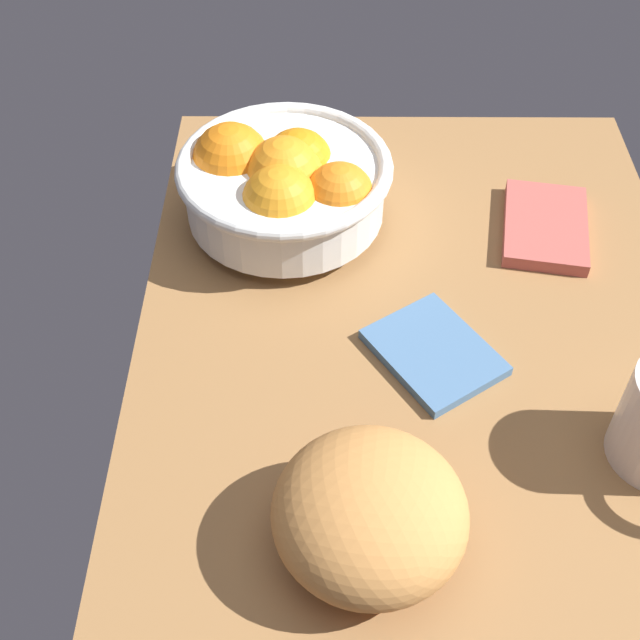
{
  "coord_description": "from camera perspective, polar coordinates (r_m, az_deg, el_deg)",
  "views": [
    {
      "loc": [
        54.94,
        -9.55,
        60.51
      ],
      "look_at": [
        4.12,
        -9.84,
        5.0
      ],
      "focal_mm": 46.18,
      "sensor_mm": 36.0,
      "label": 1
    }
  ],
  "objects": [
    {
      "name": "napkin_folded",
      "position": [
        0.79,
        7.9,
        -2.23
      ],
      "size": [
        15.0,
        14.32,
        1.07
      ],
      "primitive_type": "cube",
      "rotation": [
        0.0,
        0.0,
        0.59
      ],
      "color": "#486E98",
      "rests_on": "ground"
    },
    {
      "name": "napkin_spare",
      "position": [
        0.94,
        15.35,
        6.3
      ],
      "size": [
        14.72,
        11.1,
        1.55
      ],
      "primitive_type": "cube",
      "rotation": [
        0.0,
        0.0,
        -0.18
      ],
      "color": "#B2524A",
      "rests_on": "ground"
    },
    {
      "name": "ground_plane",
      "position": [
        0.83,
        6.79,
        -0.95
      ],
      "size": [
        72.16,
        55.8,
        3.0
      ],
      "primitive_type": "cube",
      "color": "olive"
    },
    {
      "name": "fruit_bowl",
      "position": [
        0.89,
        -2.55,
        9.49
      ],
      "size": [
        23.09,
        23.09,
        10.71
      ],
      "color": "white",
      "rests_on": "ground"
    },
    {
      "name": "bread_loaf",
      "position": [
        0.64,
        3.46,
        -13.24
      ],
      "size": [
        20.03,
        20.05,
        9.2
      ],
      "primitive_type": "ellipsoid",
      "rotation": [
        0.0,
        0.0,
        4.28
      ],
      "color": "#C88644",
      "rests_on": "ground"
    }
  ]
}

